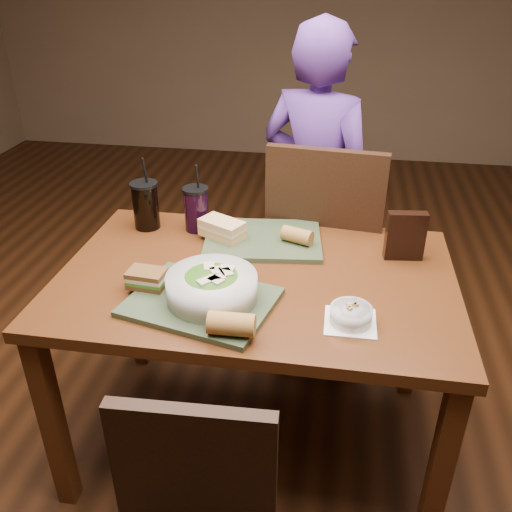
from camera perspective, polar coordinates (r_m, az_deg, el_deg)
The scene contains 15 objects.
ground at distance 2.27m, azimuth 0.00°, elevation -18.45°, with size 6.00×6.00×0.00m, color #381C0B.
dining_table at distance 1.83m, azimuth 0.00°, elevation -4.39°, with size 1.30×0.85×0.75m.
chair_far at distance 2.31m, azimuth 6.94°, elevation 0.82°, with size 0.50×0.50×1.05m.
diner at distance 2.49m, azimuth 6.31°, elevation 6.94°, with size 0.54×0.35×1.48m, color #4E2A75.
tray_near at distance 1.64m, azimuth -5.80°, elevation -4.83°, with size 0.42×0.32×0.02m, color #354429.
tray_far at distance 1.99m, azimuth 0.73°, elevation 1.75°, with size 0.42×0.32×0.02m, color #354429.
salad_bowl at distance 1.61m, azimuth -4.68°, elevation -3.11°, with size 0.27×0.27×0.09m.
soup_bowl at distance 1.57m, azimuth 9.97°, elevation -6.10°, with size 0.15×0.15×0.06m.
sandwich_near at distance 1.71m, azimuth -11.41°, elevation -2.32°, with size 0.12×0.09×0.05m.
sandwich_far at distance 1.98m, azimuth -3.58°, elevation 2.90°, with size 0.18×0.15×0.06m.
baguette_near at distance 1.47m, azimuth -2.59°, elevation -7.16°, with size 0.06×0.06×0.13m, color #AD7533.
baguette_far at distance 1.94m, azimuth 4.36°, elevation 2.16°, with size 0.06×0.06×0.11m, color #AD7533.
cup_cola at distance 2.10m, azimuth -11.54°, elevation 5.28°, with size 0.10×0.10×0.28m.
cup_berry at distance 2.06m, azimuth -6.30°, elevation 4.98°, with size 0.10×0.10×0.26m.
chip_bag at distance 1.91m, azimuth 15.44°, elevation 2.05°, with size 0.13×0.04×0.17m, color black.
Camera 1 is at (0.25, -1.51, 1.67)m, focal length 38.00 mm.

